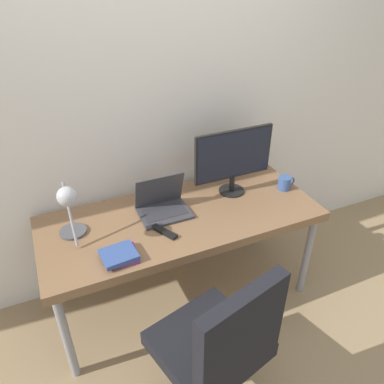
% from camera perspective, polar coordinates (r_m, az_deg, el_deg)
% --- Properties ---
extents(ground_plane, '(12.00, 12.00, 0.00)m').
position_cam_1_polar(ground_plane, '(2.67, 1.87, -20.73)').
color(ground_plane, '#937A56').
extents(wall_back, '(8.00, 0.05, 2.60)m').
position_cam_1_polar(wall_back, '(2.48, -5.72, 12.66)').
color(wall_back, silver).
rests_on(wall_back, ground_plane).
extents(desk, '(1.77, 0.73, 0.73)m').
position_cam_1_polar(desk, '(2.42, -1.59, -4.65)').
color(desk, brown).
rests_on(desk, ground_plane).
extents(laptop, '(0.32, 0.24, 0.25)m').
position_cam_1_polar(laptop, '(2.39, -4.46, -2.05)').
color(laptop, '#38383D').
rests_on(laptop, desk).
extents(monitor, '(0.56, 0.18, 0.46)m').
position_cam_1_polar(monitor, '(2.51, 6.33, 5.24)').
color(monitor, black).
rests_on(monitor, desk).
extents(desk_lamp, '(0.16, 0.29, 0.40)m').
position_cam_1_polar(desk_lamp, '(2.12, -18.27, -2.20)').
color(desk_lamp, '#4C4C51').
rests_on(desk_lamp, desk).
extents(office_chair, '(0.61, 0.62, 0.99)m').
position_cam_1_polar(office_chair, '(1.96, 4.28, -22.00)').
color(office_chair, black).
rests_on(office_chair, ground_plane).
extents(book_stack, '(0.20, 0.19, 0.04)m').
position_cam_1_polar(book_stack, '(2.10, -10.95, -9.41)').
color(book_stack, '#753384').
rests_on(book_stack, desk).
extents(tv_remote, '(0.12, 0.18, 0.02)m').
position_cam_1_polar(tv_remote, '(2.24, -4.24, -6.06)').
color(tv_remote, black).
rests_on(tv_remote, desk).
extents(mug, '(0.13, 0.09, 0.09)m').
position_cam_1_polar(mug, '(2.70, 13.95, 1.36)').
color(mug, '#385693').
rests_on(mug, desk).
extents(game_controller, '(0.14, 0.09, 0.04)m').
position_cam_1_polar(game_controller, '(2.14, -10.99, -8.60)').
color(game_controller, black).
rests_on(game_controller, desk).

